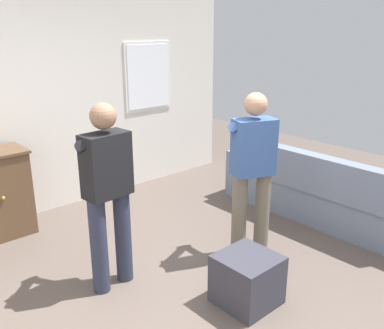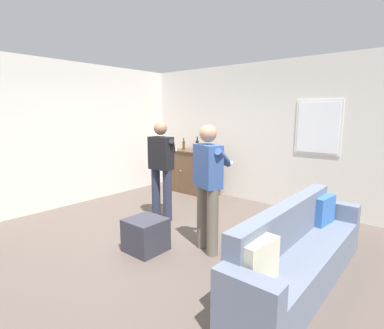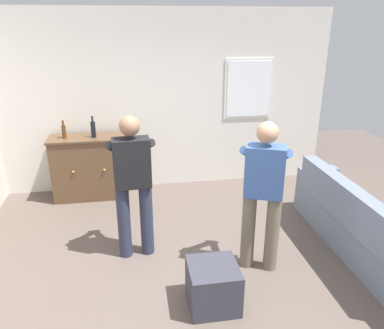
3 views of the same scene
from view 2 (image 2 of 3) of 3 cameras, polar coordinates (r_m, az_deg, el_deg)
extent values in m
plane|color=brown|center=(4.53, -5.87, -13.99)|extent=(10.40, 10.40, 0.00)
cube|color=silver|center=(6.30, 11.58, 5.78)|extent=(5.20, 0.12, 2.80)
cube|color=silver|center=(5.73, 22.88, 6.52)|extent=(0.78, 0.02, 0.96)
cube|color=white|center=(5.72, 22.86, 6.52)|extent=(0.70, 0.03, 0.88)
cube|color=silver|center=(6.35, -23.17, 5.22)|extent=(0.12, 5.20, 2.80)
cube|color=slate|center=(3.57, 20.37, -17.76)|extent=(0.55, 2.24, 0.42)
cube|color=slate|center=(3.46, 17.56, -10.64)|extent=(0.18, 2.24, 0.45)
cube|color=slate|center=(4.59, 25.61, -10.33)|extent=(0.55, 0.18, 0.64)
cube|color=slate|center=(2.57, 10.36, -26.32)|extent=(0.55, 0.18, 0.64)
cube|color=#386BB7|center=(4.22, 23.76, -7.93)|extent=(0.19, 0.41, 0.36)
cube|color=beige|center=(2.70, 12.75, -17.47)|extent=(0.18, 0.41, 0.36)
cube|color=brown|center=(6.82, 0.54, -1.56)|extent=(1.12, 0.44, 0.95)
cube|color=brown|center=(6.74, 0.55, 2.52)|extent=(1.16, 0.48, 0.03)
sphere|color=#B79338|center=(6.78, -2.18, -1.23)|extent=(0.04, 0.04, 0.04)
sphere|color=#B79338|center=(6.50, 0.74, -1.72)|extent=(0.04, 0.04, 0.04)
cylinder|color=black|center=(6.63, 1.00, 3.54)|extent=(0.07, 0.07, 0.23)
cylinder|color=black|center=(6.62, 1.00, 4.85)|extent=(0.03, 0.03, 0.07)
cylinder|color=#262626|center=(6.61, 1.00, 5.23)|extent=(0.03, 0.03, 0.02)
cylinder|color=#593314|center=(6.93, -1.59, 3.66)|extent=(0.06, 0.06, 0.20)
cylinder|color=#593314|center=(6.91, -1.60, 4.68)|extent=(0.03, 0.03, 0.05)
cylinder|color=#262626|center=(6.91, -1.60, 4.95)|extent=(0.03, 0.03, 0.02)
cube|color=#33333D|center=(4.15, -8.79, -13.09)|extent=(0.47, 0.47, 0.44)
cylinder|color=#282D42|center=(5.28, -6.86, -5.43)|extent=(0.15, 0.15, 0.88)
cylinder|color=#282D42|center=(5.12, -4.71, -5.90)|extent=(0.15, 0.15, 0.88)
cube|color=black|center=(5.06, -5.95, 2.17)|extent=(0.41, 0.25, 0.55)
sphere|color=#8C664C|center=(5.02, -6.03, 6.87)|extent=(0.22, 0.22, 0.22)
cylinder|color=black|center=(5.24, -5.74, 3.65)|extent=(0.31, 0.42, 0.29)
cylinder|color=black|center=(5.09, -3.80, 3.50)|extent=(0.35, 0.39, 0.29)
cube|color=white|center=(5.29, -3.64, 2.82)|extent=(0.15, 0.05, 0.04)
cylinder|color=#6B6051|center=(4.12, 1.98, -9.83)|extent=(0.15, 0.15, 0.88)
cylinder|color=#6B6051|center=(3.91, 3.93, -10.95)|extent=(0.15, 0.15, 0.88)
cube|color=#385693|center=(3.83, 3.02, -0.28)|extent=(0.45, 0.35, 0.55)
sphere|color=tan|center=(3.77, 3.08, 5.93)|extent=(0.22, 0.22, 0.22)
cylinder|color=#385693|center=(3.99, 4.15, 1.73)|extent=(0.42, 0.31, 0.29)
cylinder|color=#385693|center=(3.80, 6.00, 1.29)|extent=(0.19, 0.45, 0.29)
cube|color=white|center=(3.99, 6.95, 0.46)|extent=(0.15, 0.09, 0.04)
camera|label=1|loc=(5.38, -45.95, 11.71)|focal=40.00mm
camera|label=3|loc=(3.67, -58.11, 17.52)|focal=35.00mm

